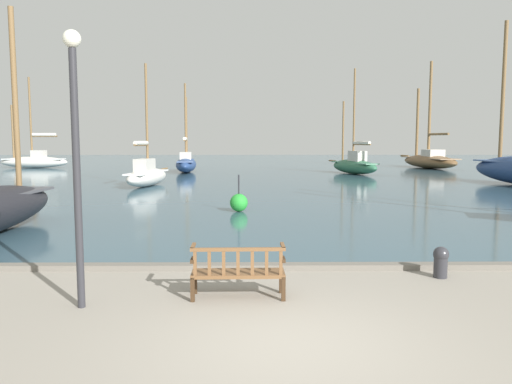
{
  "coord_description": "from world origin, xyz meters",
  "views": [
    {
      "loc": [
        -0.52,
        -6.42,
        2.71
      ],
      "look_at": [
        -0.38,
        10.0,
        1.0
      ],
      "focal_mm": 35.0,
      "sensor_mm": 36.0,
      "label": 1
    }
  ],
  "objects": [
    {
      "name": "sailboat_far_starboard",
      "position": [
        7.52,
        32.51,
        0.83
      ],
      "size": [
        3.45,
        6.88,
        8.14
      ],
      "color": "#2D6647",
      "rests_on": "harbor_water"
    },
    {
      "name": "mooring_bollard",
      "position": [
        3.21,
        3.19,
        0.34
      ],
      "size": [
        0.3,
        0.3,
        0.62
      ],
      "color": "#2D2D33",
      "rests_on": "ground"
    },
    {
      "name": "ground_plane",
      "position": [
        0.0,
        0.0,
        0.0
      ],
      "size": [
        160.0,
        160.0,
        0.0
      ],
      "primitive_type": "plane",
      "color": "gray"
    },
    {
      "name": "sailboat_nearest_port",
      "position": [
        16.23,
        40.46,
        0.92
      ],
      "size": [
        3.82,
        10.67,
        9.94
      ],
      "color": "brown",
      "rests_on": "harbor_water"
    },
    {
      "name": "channel_buoy",
      "position": [
        -1.0,
        11.86,
        0.42
      ],
      "size": [
        0.66,
        0.66,
        1.36
      ],
      "color": "green",
      "rests_on": "harbor_water"
    },
    {
      "name": "sailboat_centre_channel",
      "position": [
        -5.94,
        34.79,
        0.86
      ],
      "size": [
        2.24,
        7.67,
        7.25
      ],
      "color": "navy",
      "rests_on": "harbor_water"
    },
    {
      "name": "sailboat_outer_starboard",
      "position": [
        -21.2,
        41.2,
        0.83
      ],
      "size": [
        6.41,
        2.01,
        8.51
      ],
      "color": "silver",
      "rests_on": "harbor_water"
    },
    {
      "name": "sailboat_outer_port",
      "position": [
        -6.56,
        22.27,
        0.74
      ],
      "size": [
        2.14,
        6.51,
        6.96
      ],
      "color": "silver",
      "rests_on": "harbor_water"
    },
    {
      "name": "park_bench",
      "position": [
        -0.76,
        1.95,
        0.47
      ],
      "size": [
        1.61,
        0.55,
        0.92
      ],
      "color": "#3D2A19",
      "rests_on": "ground"
    },
    {
      "name": "quay_edge_kerb",
      "position": [
        0.0,
        3.85,
        0.06
      ],
      "size": [
        40.0,
        0.3,
        0.12
      ],
      "primitive_type": "cube",
      "color": "slate",
      "rests_on": "ground"
    },
    {
      "name": "harbor_water",
      "position": [
        0.0,
        44.0,
        0.04
      ],
      "size": [
        100.0,
        80.0,
        0.08
      ],
      "primitive_type": "cube",
      "color": "#385666",
      "rests_on": "ground"
    },
    {
      "name": "lamp_post",
      "position": [
        -3.3,
        1.49,
        2.66
      ],
      "size": [
        0.28,
        0.28,
        4.4
      ],
      "color": "#2D2D33",
      "rests_on": "ground"
    }
  ]
}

